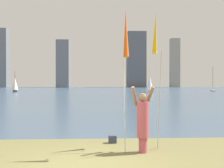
# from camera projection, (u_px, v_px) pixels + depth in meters

# --- Properties ---
(ground) EXTENTS (120.00, 138.00, 0.12)m
(ground) POSITION_uv_depth(u_px,v_px,m) (98.00, 92.00, 57.38)
(ground) COLOR brown
(person) EXTENTS (0.71, 0.52, 1.93)m
(person) POSITION_uv_depth(u_px,v_px,m) (143.00, 120.00, 7.80)
(person) COLOR #B24C59
(person) RESTS_ON ground
(kite_flag_left) EXTENTS (0.16, 0.78, 4.08)m
(kite_flag_left) POSITION_uv_depth(u_px,v_px,m) (126.00, 37.00, 7.52)
(kite_flag_left) COLOR #B2B2B7
(kite_flag_left) RESTS_ON ground
(kite_flag_right) EXTENTS (0.16, 1.05, 4.24)m
(kite_flag_right) POSITION_uv_depth(u_px,v_px,m) (156.00, 37.00, 8.55)
(kite_flag_right) COLOR #B2B2B7
(kite_flag_right) RESTS_ON ground
(bag) EXTENTS (0.27, 0.21, 0.25)m
(bag) POSITION_uv_depth(u_px,v_px,m) (113.00, 139.00, 9.02)
(bag) COLOR #33384C
(bag) RESTS_ON ground
(sailboat_1) EXTENTS (1.05, 2.56, 5.54)m
(sailboat_1) POSITION_uv_depth(u_px,v_px,m) (213.00, 90.00, 60.39)
(sailboat_1) COLOR silver
(sailboat_1) RESTS_ON ground
(sailboat_4) EXTENTS (1.71, 2.64, 4.38)m
(sailboat_4) POSITION_uv_depth(u_px,v_px,m) (15.00, 85.00, 56.64)
(sailboat_4) COLOR #333D51
(sailboat_4) RESTS_ON ground
(sailboat_8) EXTENTS (1.59, 2.84, 4.88)m
(sailboat_8) POSITION_uv_depth(u_px,v_px,m) (150.00, 85.00, 55.55)
(sailboat_8) COLOR silver
(sailboat_8) RESTS_ON ground
(skyline_tower_0) EXTENTS (3.90, 4.23, 24.19)m
(skyline_tower_0) POSITION_uv_depth(u_px,v_px,m) (3.00, 58.00, 110.78)
(skyline_tower_0) COLOR slate
(skyline_tower_0) RESTS_ON ground
(skyline_tower_1) EXTENTS (5.15, 7.25, 19.22)m
(skyline_tower_1) POSITION_uv_depth(u_px,v_px,m) (63.00, 64.00, 110.62)
(skyline_tower_1) COLOR slate
(skyline_tower_1) RESTS_ON ground
(skyline_tower_2) EXTENTS (7.76, 7.13, 23.33)m
(skyline_tower_2) POSITION_uv_depth(u_px,v_px,m) (136.00, 60.00, 114.42)
(skyline_tower_2) COLOR #565B66
(skyline_tower_2) RESTS_ON ground
(skyline_tower_3) EXTENTS (3.85, 3.09, 20.59)m
(skyline_tower_3) POSITION_uv_depth(u_px,v_px,m) (175.00, 63.00, 113.65)
(skyline_tower_3) COLOR gray
(skyline_tower_3) RESTS_ON ground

